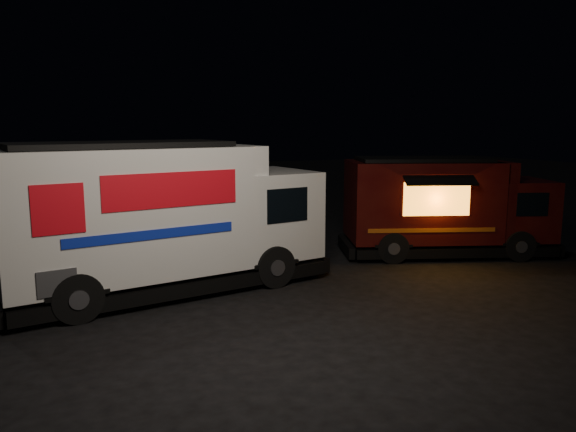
# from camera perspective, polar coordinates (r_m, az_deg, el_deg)

# --- Properties ---
(ground) EXTENTS (80.00, 80.00, 0.00)m
(ground) POSITION_cam_1_polar(r_m,az_deg,el_deg) (12.70, 3.00, -7.36)
(ground) COLOR black
(ground) RESTS_ON ground
(white_truck) EXTENTS (7.57, 3.69, 3.29)m
(white_truck) POSITION_cam_1_polar(r_m,az_deg,el_deg) (12.53, -12.18, -0.07)
(white_truck) COLOR silver
(white_truck) RESTS_ON ground
(red_truck) EXTENTS (6.26, 3.97, 2.73)m
(red_truck) POSITION_cam_1_polar(r_m,az_deg,el_deg) (16.33, 15.92, 0.96)
(red_truck) COLOR #390D0A
(red_truck) RESTS_ON ground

